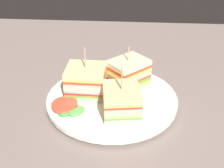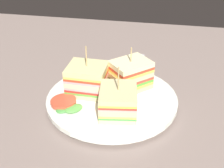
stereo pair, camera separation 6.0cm
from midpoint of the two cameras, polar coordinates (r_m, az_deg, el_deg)
The scene contains 7 objects.
ground_plane at distance 62.98cm, azimuth 2.73°, elevation -4.52°, with size 111.16×97.65×1.80cm, color gray.
plate at distance 61.86cm, azimuth 2.77°, elevation -3.03°, with size 25.87×25.87×1.78cm.
sandwich_wedge_0 at distance 61.55cm, azimuth -1.74°, elevation 0.78°, with size 7.81×6.92×10.09cm.
sandwich_wedge_1 at distance 55.94cm, azimuth 4.21°, elevation -3.27°, with size 7.57×8.50×9.41cm.
sandwich_wedge_2 at distance 63.35cm, azimuth 6.08°, elevation 1.61°, with size 9.52×9.44×9.02cm.
salad_garnish at distance 58.67cm, azimuth -5.58°, elevation -3.74°, with size 7.01×6.19×1.23cm.
spoon at distance 75.48cm, azimuth 4.27°, elevation 3.05°, with size 7.11×12.58×1.00cm.
Camera 2 is at (-9.62, 50.50, 35.60)cm, focal length 49.79 mm.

